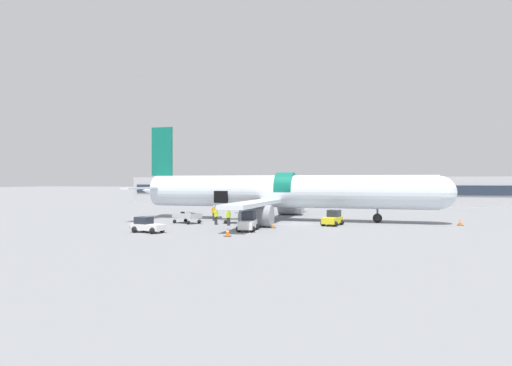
{
  "coord_description": "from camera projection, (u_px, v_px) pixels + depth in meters",
  "views": [
    {
      "loc": [
        9.61,
        -47.37,
        4.58
      ],
      "look_at": [
        -4.66,
        0.62,
        4.31
      ],
      "focal_mm": 32.0,
      "sensor_mm": 36.0,
      "label": 1
    }
  ],
  "objects": [
    {
      "name": "ground_crew_loader_a",
      "position": [
        270.0,
        214.0,
        49.72
      ],
      "size": [
        0.63,
        0.49,
        1.79
      ],
      "color": "black",
      "rests_on": "ground_plane"
    },
    {
      "name": "baggage_tug_lead",
      "position": [
        248.0,
        223.0,
        41.54
      ],
      "size": [
        2.09,
        3.41,
        1.73
      ],
      "color": "white",
      "rests_on": "ground_plane"
    },
    {
      "name": "ground_crew_driver",
      "position": [
        228.0,
        217.0,
        46.41
      ],
      "size": [
        0.5,
        0.56,
        1.64
      ],
      "color": "#2D2D33",
      "rests_on": "ground_plane"
    },
    {
      "name": "ground_plane",
      "position": [
        297.0,
        224.0,
        48.17
      ],
      "size": [
        500.0,
        500.0,
        0.0
      ],
      "primitive_type": "plane",
      "color": "gray"
    },
    {
      "name": "baggage_tug_rear",
      "position": [
        147.0,
        226.0,
        40.11
      ],
      "size": [
        3.27,
        2.17,
        1.37
      ],
      "color": "white",
      "rests_on": "ground_plane"
    },
    {
      "name": "ground_crew_supervisor",
      "position": [
        216.0,
        216.0,
        47.25
      ],
      "size": [
        0.4,
        0.6,
        1.74
      ],
      "color": "#2D2D33",
      "rests_on": "ground_plane"
    },
    {
      "name": "ground_crew_helper",
      "position": [
        214.0,
        212.0,
        51.98
      ],
      "size": [
        0.62,
        0.48,
        1.77
      ],
      "color": "#2D2D33",
      "rests_on": "ground_plane"
    },
    {
      "name": "safety_cone_nose",
      "position": [
        460.0,
        222.0,
        46.49
      ],
      "size": [
        0.6,
        0.6,
        0.67
      ],
      "color": "black",
      "rests_on": "ground_plane"
    },
    {
      "name": "baggage_cart_queued",
      "position": [
        188.0,
        218.0,
        48.71
      ],
      "size": [
        3.97,
        2.67,
        1.22
      ],
      "color": "#B7BABF",
      "rests_on": "ground_plane"
    },
    {
      "name": "baggage_tug_mid",
      "position": [
        333.0,
        219.0,
        46.49
      ],
      "size": [
        2.21,
        3.22,
        1.55
      ],
      "color": "yellow",
      "rests_on": "ground_plane"
    },
    {
      "name": "terminal_strip",
      "position": [
        340.0,
        190.0,
        89.12
      ],
      "size": [
        85.29,
        10.63,
        5.26
      ],
      "color": "#B2B2B7",
      "rests_on": "ground_plane"
    },
    {
      "name": "safety_cone_engine_left",
      "position": [
        228.0,
        232.0,
        37.31
      ],
      "size": [
        0.54,
        0.54,
        0.77
      ],
      "color": "black",
      "rests_on": "ground_plane"
    },
    {
      "name": "ground_crew_loader_b",
      "position": [
        259.0,
        215.0,
        48.8
      ],
      "size": [
        0.55,
        0.54,
        1.71
      ],
      "color": "#1E2338",
      "rests_on": "ground_plane"
    },
    {
      "name": "airplane",
      "position": [
        282.0,
        192.0,
        52.39
      ],
      "size": [
        36.77,
        30.55,
        11.21
      ],
      "color": "silver",
      "rests_on": "ground_plane"
    },
    {
      "name": "baggage_cart_loading",
      "position": [
        237.0,
        218.0,
        48.94
      ],
      "size": [
        3.75,
        2.38,
        1.14
      ],
      "color": "silver",
      "rests_on": "ground_plane"
    },
    {
      "name": "safety_cone_wingtip",
      "position": [
        273.0,
        225.0,
        43.93
      ],
      "size": [
        0.46,
        0.46,
        0.58
      ],
      "color": "black",
      "rests_on": "ground_plane"
    }
  ]
}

